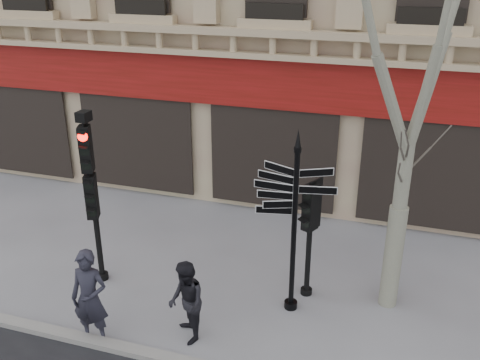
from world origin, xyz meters
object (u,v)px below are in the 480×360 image
object	(u,v)px
traffic_signal_main	(91,178)
pedestrian_a	(90,298)
pedestrian_b	(186,302)
fingerpost	(296,194)
traffic_signal_secondary	(310,219)

from	to	relation	value
traffic_signal_main	pedestrian_a	bearing A→B (deg)	-83.98
traffic_signal_main	pedestrian_b	distance (m)	3.27
pedestrian_a	fingerpost	bearing A→B (deg)	27.94
fingerpost	pedestrian_b	world-z (taller)	fingerpost
pedestrian_a	pedestrian_b	distance (m)	1.71
fingerpost	traffic_signal_main	world-z (taller)	traffic_signal_main
fingerpost	pedestrian_b	bearing A→B (deg)	-138.66
traffic_signal_main	pedestrian_b	xyz separation A→B (m)	(2.56, -1.25, -1.60)
traffic_signal_main	traffic_signal_secondary	size ratio (longest dim) A/B	1.51
fingerpost	traffic_signal_main	size ratio (longest dim) A/B	0.99
traffic_signal_main	pedestrian_b	size ratio (longest dim) A/B	2.38
traffic_signal_secondary	pedestrian_b	size ratio (longest dim) A/B	1.57
pedestrian_b	fingerpost	bearing A→B (deg)	97.49
pedestrian_a	pedestrian_b	world-z (taller)	pedestrian_a
traffic_signal_secondary	pedestrian_b	world-z (taller)	traffic_signal_secondary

